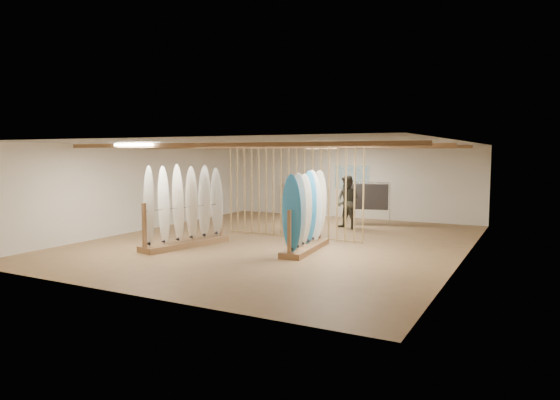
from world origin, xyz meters
The scene contains 16 objects.
floor centered at (0.00, 0.00, 0.00)m, with size 12.00×12.00×0.00m, color olive.
ceiling centered at (0.00, 0.00, 2.80)m, with size 12.00×12.00×0.00m, color gray.
wall_back centered at (0.00, 6.00, 1.40)m, with size 12.00×12.00×0.00m, color silver.
wall_front centered at (0.00, -6.00, 1.40)m, with size 12.00×12.00×0.00m, color silver.
wall_left centered at (-5.00, 0.00, 1.40)m, with size 12.00×12.00×0.00m, color silver.
wall_right centered at (5.00, 0.00, 1.40)m, with size 12.00×12.00×0.00m, color silver.
ceiling_slats centered at (0.00, 0.00, 2.72)m, with size 9.50×6.12×0.10m, color #926942.
light_panels centered at (0.00, 0.00, 2.74)m, with size 1.20×0.35×0.06m, color white.
bamboo_partition centered at (0.00, 0.80, 1.40)m, with size 4.45×0.05×2.78m.
poster centered at (0.00, 5.98, 1.60)m, with size 1.40×0.03×0.90m, color #3685BE.
rack_left centered at (-1.91, -1.87, 0.74)m, with size 1.20×2.73×2.15m.
rack_right centered at (1.21, -0.87, 0.68)m, with size 0.79×2.50×1.98m.
clothing_rack_a centered at (-1.86, 5.40, 1.05)m, with size 1.44×0.89×1.62m.
clothing_rack_b centered at (1.23, 4.33, 1.01)m, with size 1.41×0.69×1.55m.
shopper_a centered at (-0.45, 2.52, 0.96)m, with size 0.70×0.48×1.93m, color #28262E.
shopper_b centered at (0.86, 3.21, 1.01)m, with size 0.98×0.76×2.03m, color #38362B.
Camera 1 is at (6.59, -12.48, 2.54)m, focal length 32.00 mm.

